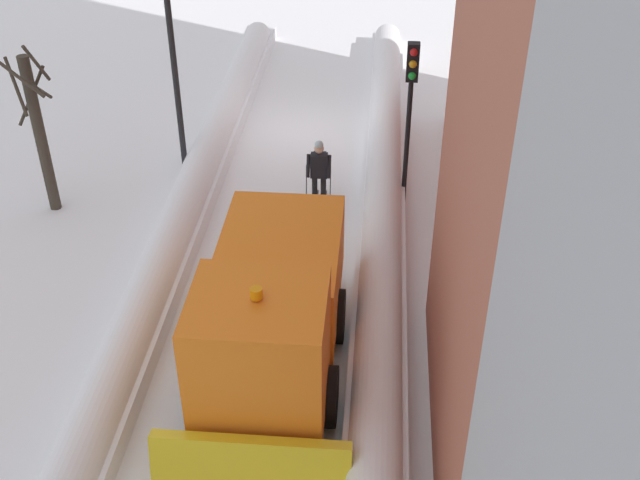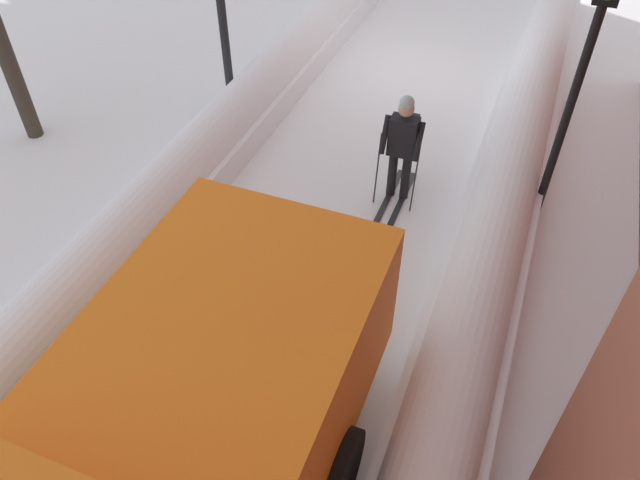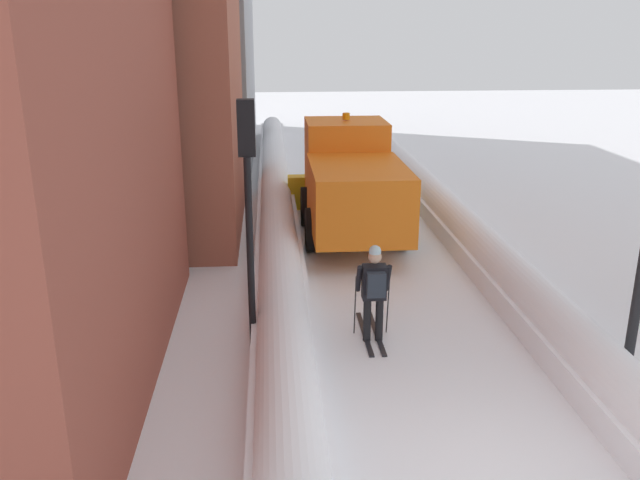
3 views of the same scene
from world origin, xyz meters
The scene contains 8 objects.
ground_plane centered at (0.00, 10.00, 0.00)m, with size 80.00×80.00×0.00m, color white.
snowbank_left centered at (-2.40, 10.00, 0.41)m, with size 1.10×36.00×0.98m.
snowbank_right centered at (2.40, 10.00, 0.37)m, with size 1.10×36.00×0.91m.
plow_truck centered at (-0.44, 10.20, 1.48)m, with size 3.20×5.98×3.12m.
skier centered at (-0.79, 4.01, 1.00)m, with size 0.62×1.80×1.81m.
traffic_light_pole centered at (-2.93, 3.91, 3.03)m, with size 0.28×0.42×4.31m.
street_lamp centered at (3.06, 2.36, 3.66)m, with size 0.40×0.40×5.88m.
bare_tree_near centered at (5.87, 4.72, 2.19)m, with size 1.30×1.03×4.45m.
Camera 1 is at (-2.21, 21.03, 10.55)m, focal length 44.00 mm.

